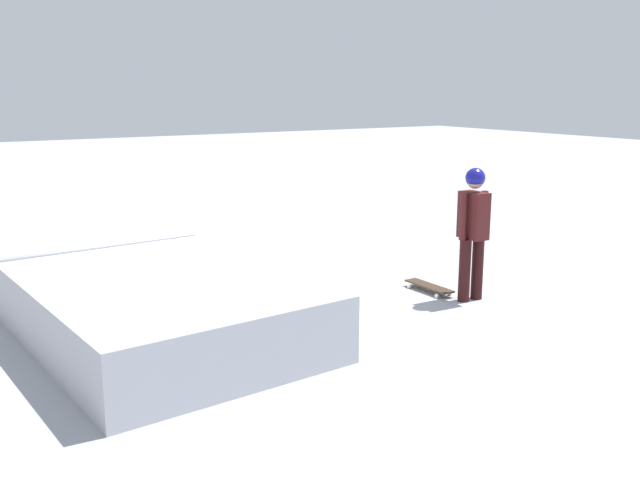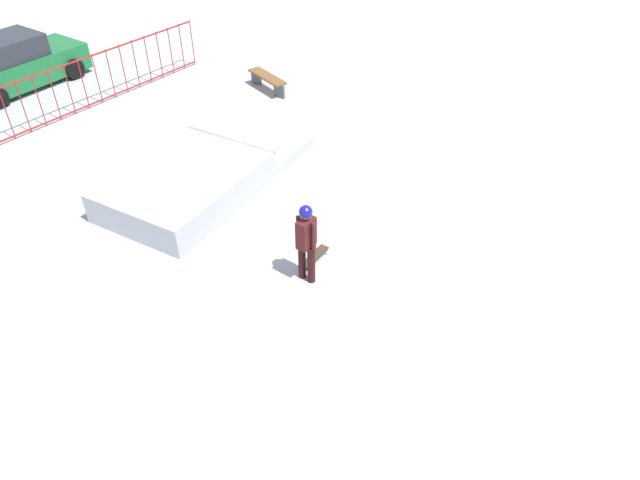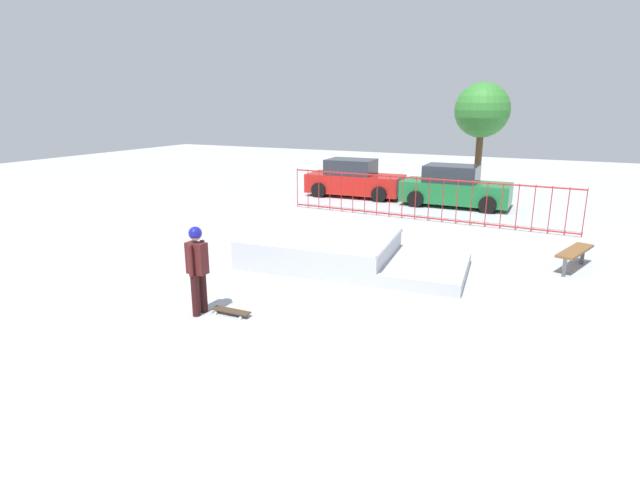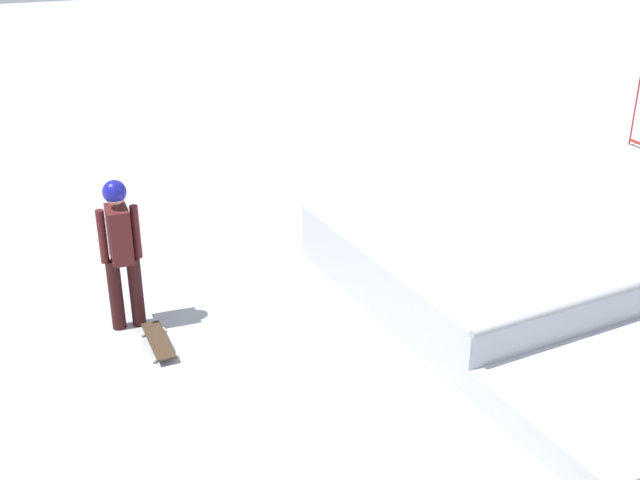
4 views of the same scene
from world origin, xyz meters
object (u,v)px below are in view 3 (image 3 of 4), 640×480
skater (197,264)px  skate_ramp (338,252)px  parked_car_green (454,188)px  distant_tree (482,111)px  skateboard (231,311)px  park_bench (575,254)px  parked_car_red (354,180)px

skater → skate_ramp: bearing=74.8°
parked_car_green → distant_tree: size_ratio=0.85×
skate_ramp → distant_tree: 13.04m
skateboard → parked_car_green: parked_car_green is taller
distant_tree → skate_ramp: bearing=-96.3°
park_bench → skateboard: bearing=-134.9°
skateboard → distant_tree: bearing=81.6°
park_bench → parked_car_green: 7.83m
skate_ramp → skateboard: 3.79m
skate_ramp → parked_car_green: 8.88m
parked_car_green → distant_tree: 4.73m
skater → parked_car_red: skater is taller
skate_ramp → parked_car_green: (1.12, 8.80, 0.41)m
parked_car_red → distant_tree: distant_tree is taller
parked_car_green → distant_tree: bearing=86.1°
skate_ramp → skateboard: size_ratio=6.97×
skateboard → distant_tree: size_ratio=0.17×
parked_car_green → skateboard: bearing=-97.6°
skate_ramp → distant_tree: bearing=78.7°
distant_tree → skateboard: bearing=-96.9°
skate_ramp → skater: size_ratio=3.25×
skateboard → park_bench: 8.40m
skate_ramp → park_bench: 5.77m
skate_ramp → skater: skater is taller
skateboard → park_bench: bearing=43.7°
skater → skateboard: bearing=21.7°
skateboard → parked_car_red: 13.13m
skateboard → distant_tree: distant_tree is taller
skate_ramp → distant_tree: (1.38, 12.55, 3.28)m
skate_ramp → park_bench: (5.33, 2.21, 0.04)m
skate_ramp → park_bench: bearing=17.5°
park_bench → parked_car_green: parked_car_green is taller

